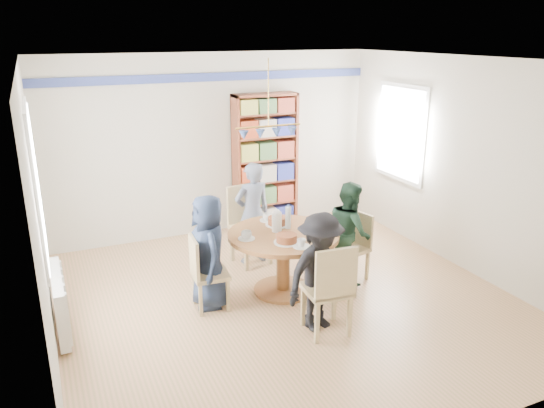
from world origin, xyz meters
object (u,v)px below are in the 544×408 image
person_far (252,213)px  chair_right (355,243)px  dining_table (283,248)px  person_right (349,232)px  chair_left (204,270)px  radiator (60,302)px  bookshelf (265,163)px  person_left (209,252)px  chair_near (330,286)px  chair_far (247,220)px  person_near (320,272)px

person_far → chair_right: bearing=131.0°
dining_table → person_far: (-0.00, 0.95, 0.13)m
person_right → chair_left: bearing=101.9°
radiator → bookshelf: size_ratio=0.48×
person_left → person_far: (0.89, 0.90, 0.04)m
chair_right → chair_near: 1.43m
radiator → chair_right: (3.45, -0.12, 0.12)m
radiator → chair_left: bearing=-4.8°
chair_right → person_far: 1.40m
dining_table → chair_far: size_ratio=1.25×
person_right → chair_near: bearing=152.0°
radiator → chair_far: size_ratio=0.96×
chair_far → person_right: (0.94, -1.04, 0.06)m
chair_right → person_left: (-1.88, 0.06, 0.19)m
radiator → person_right: bearing=-2.2°
dining_table → person_right: 0.89m
chair_left → person_right: 1.87m
person_far → person_near: person_far is taller
chair_far → person_near: bearing=-88.8°
person_near → chair_far: bearing=76.2°
chair_near → person_right: size_ratio=0.79×
dining_table → person_right: size_ratio=1.03×
person_near → person_far: bearing=74.7°
person_right → chair_right: bearing=-71.9°
person_right → person_far: bearing=54.3°
bookshelf → dining_table: bearing=-108.1°
person_right → person_far: (-0.89, 0.97, 0.06)m
person_left → person_far: 1.27m
person_left → person_far: size_ratio=0.95×
chair_far → person_near: (0.04, -1.91, 0.06)m
bookshelf → person_left: bearing=-127.3°
chair_left → bookshelf: bearing=52.2°
chair_left → chair_far: bearing=48.2°
chair_right → chair_far: chair_far is taller
chair_left → chair_right: 1.96m
dining_table → chair_left: size_ratio=1.50×
person_right → person_near: 1.25m
person_right → person_far: 1.32m
person_right → bookshelf: size_ratio=0.60×
radiator → dining_table: 2.48m
radiator → chair_left: size_ratio=1.16×
chair_near → dining_table: bearing=90.9°
chair_right → bookshelf: (-0.28, 2.16, 0.57)m
chair_left → chair_right: bearing=0.3°
chair_far → person_far: size_ratio=0.75×
chair_right → person_right: size_ratio=0.67×
person_left → chair_far: bearing=141.6°
person_near → bookshelf: size_ratio=0.61×
radiator → person_far: size_ratio=0.72×
chair_far → person_right: bearing=-48.0°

